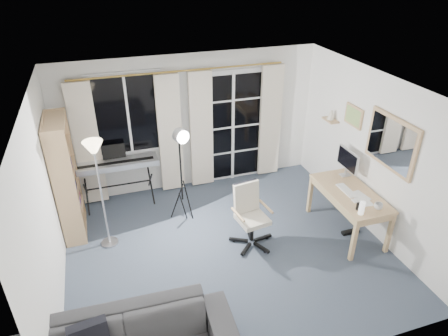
# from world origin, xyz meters

# --- Properties ---
(floor) EXTENTS (4.50, 4.00, 0.02)m
(floor) POSITION_xyz_m (0.00, 0.00, -0.01)
(floor) COLOR #3A4455
(floor) RESTS_ON ground
(window) EXTENTS (1.20, 0.08, 1.40)m
(window) POSITION_xyz_m (-1.05, 1.97, 1.50)
(window) COLOR white
(window) RESTS_ON floor
(french_door) EXTENTS (1.32, 0.09, 2.11)m
(french_door) POSITION_xyz_m (0.75, 1.97, 1.03)
(french_door) COLOR white
(french_door) RESTS_ON floor
(curtains) EXTENTS (3.60, 0.07, 2.13)m
(curtains) POSITION_xyz_m (-0.14, 1.88, 1.09)
(curtains) COLOR gold
(curtains) RESTS_ON floor
(bookshelf) EXTENTS (0.30, 0.86, 1.85)m
(bookshelf) POSITION_xyz_m (-2.12, 1.17, 0.88)
(bookshelf) COLOR tan
(bookshelf) RESTS_ON floor
(torchiere_lamp) EXTENTS (0.35, 0.35, 1.68)m
(torchiere_lamp) POSITION_xyz_m (-1.62, 0.67, 1.35)
(torchiere_lamp) COLOR #B2B2B7
(torchiere_lamp) RESTS_ON floor
(keyboard_piano) EXTENTS (1.37, 0.66, 0.99)m
(keyboard_piano) POSITION_xyz_m (-1.36, 1.70, 0.75)
(keyboard_piano) COLOR black
(keyboard_piano) RESTS_ON floor
(studio_light) EXTENTS (0.37, 0.37, 1.63)m
(studio_light) POSITION_xyz_m (-0.42, 0.91, 1.31)
(studio_light) COLOR black
(studio_light) RESTS_ON floor
(office_chair) EXTENTS (0.65, 0.65, 0.94)m
(office_chair) POSITION_xyz_m (0.37, 0.12, 0.55)
(office_chair) COLOR black
(office_chair) RESTS_ON floor
(desk) EXTENTS (0.67, 1.32, 0.70)m
(desk) POSITION_xyz_m (1.88, -0.13, 0.62)
(desk) COLOR tan
(desk) RESTS_ON floor
(monitor) EXTENTS (0.17, 0.51, 0.44)m
(monitor) POSITION_xyz_m (2.08, 0.32, 0.97)
(monitor) COLOR silver
(monitor) RESTS_ON desk
(desk_clutter) EXTENTS (0.42, 0.80, 0.89)m
(desk_clutter) POSITION_xyz_m (1.82, -0.35, 0.55)
(desk_clutter) COLOR white
(desk_clutter) RESTS_ON desk
(mug) EXTENTS (0.12, 0.09, 0.12)m
(mug) POSITION_xyz_m (1.98, -0.63, 0.76)
(mug) COLOR silver
(mug) RESTS_ON desk
(wall_mirror) EXTENTS (0.04, 0.94, 0.74)m
(wall_mirror) POSITION_xyz_m (2.22, -0.35, 1.55)
(wall_mirror) COLOR tan
(wall_mirror) RESTS_ON floor
(framed_print) EXTENTS (0.03, 0.42, 0.32)m
(framed_print) POSITION_xyz_m (2.23, 0.55, 1.60)
(framed_print) COLOR tan
(framed_print) RESTS_ON floor
(wall_shelf) EXTENTS (0.16, 0.30, 0.18)m
(wall_shelf) POSITION_xyz_m (2.16, 1.05, 1.41)
(wall_shelf) COLOR tan
(wall_shelf) RESTS_ON floor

